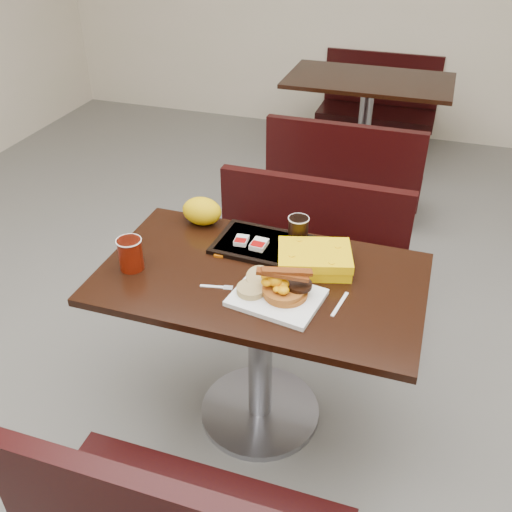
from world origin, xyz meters
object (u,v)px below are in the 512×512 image
(coffee_cup_near, at_px, (131,254))
(fork, at_px, (212,286))
(table_near, at_px, (260,350))
(bench_far_n, at_px, (377,101))
(paper_bag, at_px, (202,211))
(table_far, at_px, (364,127))
(hashbrown_sleeve_right, at_px, (259,244))
(platter, at_px, (277,298))
(pancake_stack, at_px, (286,291))
(clamshell, at_px, (314,259))
(tray, at_px, (262,245))
(bench_near_n, at_px, (303,261))
(bench_near_s, at_px, (192,501))
(bench_far_s, at_px, (347,166))
(knife, at_px, (340,304))
(coffee_cup_far, at_px, (298,230))
(hashbrown_sleeve_left, at_px, (241,240))

(coffee_cup_near, relative_size, fork, 1.05)
(table_near, relative_size, fork, 10.12)
(bench_far_n, bearing_deg, paper_bag, -96.68)
(table_far, distance_m, hashbrown_sleeve_right, 2.47)
(platter, bearing_deg, pancake_stack, 35.56)
(platter, height_order, paper_bag, paper_bag)
(clamshell, bearing_deg, tray, 145.28)
(bench_near_n, height_order, paper_bag, paper_bag)
(bench_near_n, xyz_separation_m, table_far, (0.00, 1.90, 0.02))
(bench_near_s, relative_size, bench_far_n, 1.00)
(bench_near_s, xyz_separation_m, fork, (-0.15, 0.58, 0.39))
(coffee_cup_near, relative_size, clamshell, 0.46)
(table_far, bearing_deg, bench_far_s, -90.00)
(table_far, distance_m, platter, 2.75)
(table_far, bearing_deg, coffee_cup_near, -99.97)
(platter, xyz_separation_m, pancake_stack, (0.03, 0.01, 0.02))
(pancake_stack, bearing_deg, tray, 121.16)
(knife, relative_size, clamshell, 0.54)
(bench_far_n, relative_size, coffee_cup_near, 8.01)
(knife, bearing_deg, fork, -75.17)
(tray, relative_size, paper_bag, 2.18)
(bench_near_n, xyz_separation_m, paper_bag, (-0.35, -0.41, 0.45))
(platter, relative_size, coffee_cup_near, 2.41)
(bench_near_s, bearing_deg, hashbrown_sleeve_right, 93.91)
(bench_far_n, xyz_separation_m, coffee_cup_far, (0.08, -3.06, 0.46))
(hashbrown_sleeve_right, bearing_deg, fork, -103.97)
(platter, height_order, knife, platter)
(clamshell, bearing_deg, paper_bag, 145.79)
(pancake_stack, distance_m, fork, 0.27)
(bench_far_s, distance_m, coffee_cup_far, 1.72)
(table_far, distance_m, pancake_stack, 2.74)
(paper_bag, bearing_deg, platter, -42.22)
(bench_far_n, relative_size, fork, 8.43)
(table_near, xyz_separation_m, hashbrown_sleeve_left, (-0.14, 0.17, 0.40))
(tray, xyz_separation_m, paper_bag, (-0.30, 0.10, 0.05))
(table_near, height_order, knife, knife)
(bench_near_n, height_order, table_far, table_far)
(coffee_cup_far, height_order, paper_bag, coffee_cup_far)
(clamshell, xyz_separation_m, paper_bag, (-0.53, 0.17, 0.02))
(bench_far_n, bearing_deg, tray, -91.03)
(table_far, relative_size, coffee_cup_near, 9.61)
(bench_far_s, xyz_separation_m, coffee_cup_far, (0.08, -1.66, 0.46))
(bench_near_n, bearing_deg, tray, -96.28)
(table_far, xyz_separation_m, tray, (-0.06, -2.41, 0.38))
(table_near, relative_size, pancake_stack, 7.72)
(hashbrown_sleeve_right, bearing_deg, clamshell, -8.49)
(platter, relative_size, paper_bag, 1.78)
(table_far, bearing_deg, clamshell, -85.97)
(coffee_cup_near, bearing_deg, bench_near_s, -51.32)
(bench_near_s, relative_size, hashbrown_sleeve_left, 14.73)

